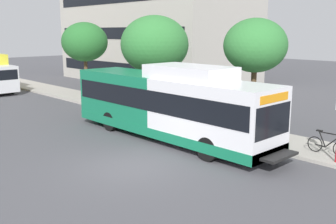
{
  "coord_description": "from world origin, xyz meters",
  "views": [
    {
      "loc": [
        -8.84,
        -11.4,
        5.13
      ],
      "look_at": [
        2.9,
        1.03,
        1.6
      ],
      "focal_mm": 41.68,
      "sensor_mm": 36.0,
      "label": 1
    }
  ],
  "objects_px": {
    "street_tree_mid_block": "(155,45)",
    "street_tree_far_block": "(85,42)",
    "transit_bus": "(169,104)",
    "street_tree_near_stop": "(255,46)",
    "bicycle_parked": "(328,145)"
  },
  "relations": [
    {
      "from": "transit_bus",
      "to": "bicycle_parked",
      "type": "relative_size",
      "value": 6.96
    },
    {
      "from": "street_tree_near_stop",
      "to": "street_tree_far_block",
      "type": "relative_size",
      "value": 0.99
    },
    {
      "from": "transit_bus",
      "to": "street_tree_near_stop",
      "type": "bearing_deg",
      "value": -24.55
    },
    {
      "from": "street_tree_mid_block",
      "to": "street_tree_far_block",
      "type": "bearing_deg",
      "value": 93.11
    },
    {
      "from": "bicycle_parked",
      "to": "street_tree_far_block",
      "type": "height_order",
      "value": "street_tree_far_block"
    },
    {
      "from": "transit_bus",
      "to": "street_tree_mid_block",
      "type": "height_order",
      "value": "street_tree_mid_block"
    },
    {
      "from": "transit_bus",
      "to": "street_tree_mid_block",
      "type": "bearing_deg",
      "value": 53.63
    },
    {
      "from": "bicycle_parked",
      "to": "street_tree_far_block",
      "type": "bearing_deg",
      "value": 86.74
    },
    {
      "from": "street_tree_near_stop",
      "to": "street_tree_mid_block",
      "type": "bearing_deg",
      "value": 88.77
    },
    {
      "from": "bicycle_parked",
      "to": "street_tree_near_stop",
      "type": "height_order",
      "value": "street_tree_near_stop"
    },
    {
      "from": "street_tree_near_stop",
      "to": "street_tree_mid_block",
      "type": "height_order",
      "value": "street_tree_mid_block"
    },
    {
      "from": "street_tree_far_block",
      "to": "bicycle_parked",
      "type": "bearing_deg",
      "value": -93.26
    },
    {
      "from": "street_tree_mid_block",
      "to": "street_tree_far_block",
      "type": "relative_size",
      "value": 1.05
    },
    {
      "from": "bicycle_parked",
      "to": "street_tree_mid_block",
      "type": "xyz_separation_m",
      "value": [
        1.59,
        12.57,
        3.74
      ]
    },
    {
      "from": "bicycle_parked",
      "to": "street_tree_far_block",
      "type": "distance_m",
      "value": 20.78
    }
  ]
}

